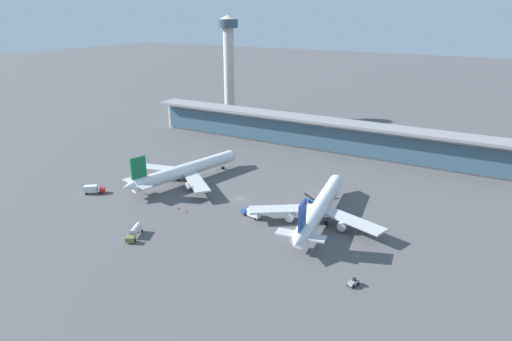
{
  "coord_description": "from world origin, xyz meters",
  "views": [
    {
      "loc": [
        78.23,
        -125.01,
        63.99
      ],
      "look_at": [
        0.0,
        11.72,
        6.98
      ],
      "focal_mm": 31.24,
      "sensor_mm": 36.0,
      "label": 1
    }
  ],
  "objects_px": {
    "airliner_centre_stand": "(319,208)",
    "service_truck_near_nose_blue": "(314,201)",
    "service_truck_mid_apron_olive": "(135,232)",
    "safety_cone_charlie": "(145,193)",
    "safety_cone_alpha": "(186,210)",
    "service_truck_under_wing_red": "(93,189)",
    "service_truck_on_taxiway_blue": "(252,212)",
    "control_tower": "(229,58)",
    "safety_cone_bravo": "(187,213)",
    "service_truck_by_tail_grey": "(353,283)",
    "airliner_left_stand": "(184,170)",
    "safety_cone_delta": "(178,208)"
  },
  "relations": [
    {
      "from": "airliner_left_stand",
      "to": "control_tower",
      "type": "distance_m",
      "value": 122.35
    },
    {
      "from": "airliner_centre_stand",
      "to": "safety_cone_alpha",
      "type": "bearing_deg",
      "value": -160.31
    },
    {
      "from": "safety_cone_alpha",
      "to": "safety_cone_delta",
      "type": "xyz_separation_m",
      "value": [
        -3.59,
        0.46,
        0.0
      ]
    },
    {
      "from": "airliner_centre_stand",
      "to": "service_truck_near_nose_blue",
      "type": "distance_m",
      "value": 15.37
    },
    {
      "from": "service_truck_by_tail_grey",
      "to": "airliner_left_stand",
      "type": "bearing_deg",
      "value": 156.28
    },
    {
      "from": "service_truck_under_wing_red",
      "to": "safety_cone_bravo",
      "type": "relative_size",
      "value": 10.17
    },
    {
      "from": "safety_cone_alpha",
      "to": "airliner_centre_stand",
      "type": "bearing_deg",
      "value": 19.69
    },
    {
      "from": "airliner_left_stand",
      "to": "service_truck_on_taxiway_blue",
      "type": "height_order",
      "value": "airliner_left_stand"
    },
    {
      "from": "service_truck_near_nose_blue",
      "to": "safety_cone_charlie",
      "type": "height_order",
      "value": "service_truck_near_nose_blue"
    },
    {
      "from": "service_truck_near_nose_blue",
      "to": "service_truck_under_wing_red",
      "type": "xyz_separation_m",
      "value": [
        -74.18,
        -32.73,
        0.88
      ]
    },
    {
      "from": "airliner_centre_stand",
      "to": "service_truck_near_nose_blue",
      "type": "xyz_separation_m",
      "value": [
        -7.03,
        13.07,
        -3.97
      ]
    },
    {
      "from": "service_truck_near_nose_blue",
      "to": "service_truck_mid_apron_olive",
      "type": "distance_m",
      "value": 61.97
    },
    {
      "from": "airliner_left_stand",
      "to": "safety_cone_charlie",
      "type": "bearing_deg",
      "value": -107.38
    },
    {
      "from": "service_truck_under_wing_red",
      "to": "control_tower",
      "type": "height_order",
      "value": "control_tower"
    },
    {
      "from": "service_truck_mid_apron_olive",
      "to": "safety_cone_alpha",
      "type": "xyz_separation_m",
      "value": [
        1.96,
        21.79,
        -1.39
      ]
    },
    {
      "from": "safety_cone_charlie",
      "to": "safety_cone_delta",
      "type": "bearing_deg",
      "value": -12.48
    },
    {
      "from": "airliner_centre_stand",
      "to": "control_tower",
      "type": "distance_m",
      "value": 160.25
    },
    {
      "from": "safety_cone_charlie",
      "to": "service_truck_on_taxiway_blue",
      "type": "bearing_deg",
      "value": 3.39
    },
    {
      "from": "service_truck_under_wing_red",
      "to": "safety_cone_charlie",
      "type": "xyz_separation_m",
      "value": [
        16.76,
        9.33,
        -1.37
      ]
    },
    {
      "from": "service_truck_by_tail_grey",
      "to": "airliner_centre_stand",
      "type": "bearing_deg",
      "value": 126.01
    },
    {
      "from": "safety_cone_delta",
      "to": "safety_cone_alpha",
      "type": "bearing_deg",
      "value": -7.3
    },
    {
      "from": "service_truck_on_taxiway_blue",
      "to": "safety_cone_bravo",
      "type": "bearing_deg",
      "value": -157.52
    },
    {
      "from": "control_tower",
      "to": "safety_cone_delta",
      "type": "relative_size",
      "value": 94.47
    },
    {
      "from": "airliner_left_stand",
      "to": "safety_cone_bravo",
      "type": "xyz_separation_m",
      "value": [
        18.58,
        -22.68,
        -4.46
      ]
    },
    {
      "from": "service_truck_mid_apron_olive",
      "to": "safety_cone_bravo",
      "type": "height_order",
      "value": "service_truck_mid_apron_olive"
    },
    {
      "from": "control_tower",
      "to": "safety_cone_charlie",
      "type": "xyz_separation_m",
      "value": [
        43.46,
        -124.57,
        -35.82
      ]
    },
    {
      "from": "airliner_centre_stand",
      "to": "safety_cone_alpha",
      "type": "xyz_separation_m",
      "value": [
        -41.88,
        -14.99,
        -4.46
      ]
    },
    {
      "from": "service_truck_under_wing_red",
      "to": "safety_cone_delta",
      "type": "relative_size",
      "value": 10.17
    },
    {
      "from": "airliner_left_stand",
      "to": "safety_cone_bravo",
      "type": "relative_size",
      "value": 80.59
    },
    {
      "from": "service_truck_under_wing_red",
      "to": "service_truck_on_taxiway_blue",
      "type": "bearing_deg",
      "value": 11.06
    },
    {
      "from": "airliner_centre_stand",
      "to": "safety_cone_delta",
      "type": "xyz_separation_m",
      "value": [
        -45.47,
        -14.53,
        -4.46
      ]
    },
    {
      "from": "service_truck_mid_apron_olive",
      "to": "safety_cone_charlie",
      "type": "bearing_deg",
      "value": 127.92
    },
    {
      "from": "service_truck_on_taxiway_blue",
      "to": "control_tower",
      "type": "xyz_separation_m",
      "value": [
        -87.82,
        121.95,
        34.45
      ]
    },
    {
      "from": "service_truck_near_nose_blue",
      "to": "service_truck_by_tail_grey",
      "type": "xyz_separation_m",
      "value": [
        27.87,
        -41.74,
        0.07
      ]
    },
    {
      "from": "service_truck_under_wing_red",
      "to": "safety_cone_delta",
      "type": "height_order",
      "value": "service_truck_under_wing_red"
    },
    {
      "from": "service_truck_under_wing_red",
      "to": "service_truck_on_taxiway_blue",
      "type": "height_order",
      "value": "same"
    },
    {
      "from": "safety_cone_alpha",
      "to": "safety_cone_bravo",
      "type": "xyz_separation_m",
      "value": [
        1.27,
        -1.21,
        0.0
      ]
    },
    {
      "from": "airliner_centre_stand",
      "to": "safety_cone_alpha",
      "type": "distance_m",
      "value": 44.7
    },
    {
      "from": "airliner_left_stand",
      "to": "control_tower",
      "type": "bearing_deg",
      "value": 114.33
    },
    {
      "from": "service_truck_near_nose_blue",
      "to": "service_truck_under_wing_red",
      "type": "height_order",
      "value": "service_truck_under_wing_red"
    },
    {
      "from": "service_truck_by_tail_grey",
      "to": "service_truck_on_taxiway_blue",
      "type": "bearing_deg",
      "value": 152.87
    },
    {
      "from": "safety_cone_bravo",
      "to": "safety_cone_charlie",
      "type": "relative_size",
      "value": 1.0
    },
    {
      "from": "service_truck_near_nose_blue",
      "to": "safety_cone_alpha",
      "type": "height_order",
      "value": "service_truck_near_nose_blue"
    },
    {
      "from": "service_truck_mid_apron_olive",
      "to": "service_truck_by_tail_grey",
      "type": "relative_size",
      "value": 2.68
    },
    {
      "from": "service_truck_near_nose_blue",
      "to": "service_truck_under_wing_red",
      "type": "relative_size",
      "value": 0.97
    },
    {
      "from": "control_tower",
      "to": "safety_cone_charlie",
      "type": "relative_size",
      "value": 94.47
    },
    {
      "from": "airliner_left_stand",
      "to": "service_truck_near_nose_blue",
      "type": "bearing_deg",
      "value": 7.2
    },
    {
      "from": "safety_cone_alpha",
      "to": "safety_cone_bravo",
      "type": "bearing_deg",
      "value": -43.48
    },
    {
      "from": "safety_cone_charlie",
      "to": "service_truck_mid_apron_olive",
      "type": "bearing_deg",
      "value": -52.08
    },
    {
      "from": "control_tower",
      "to": "safety_cone_delta",
      "type": "height_order",
      "value": "control_tower"
    }
  ]
}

